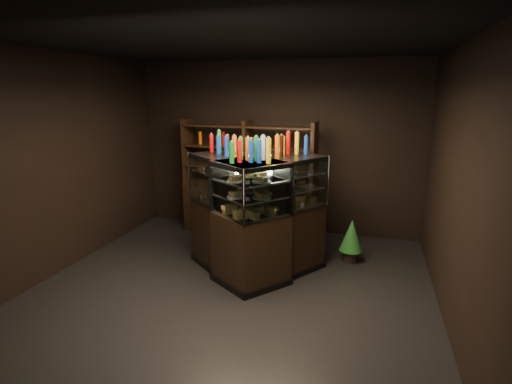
% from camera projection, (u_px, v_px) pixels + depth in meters
% --- Properties ---
extents(ground, '(5.00, 5.00, 0.00)m').
position_uv_depth(ground, '(231.00, 290.00, 5.09)').
color(ground, black).
rests_on(ground, ground).
extents(room_shell, '(5.02, 5.02, 3.01)m').
position_uv_depth(room_shell, '(228.00, 138.00, 4.62)').
color(room_shell, black).
rests_on(room_shell, ground).
extents(display_case, '(1.99, 1.66, 1.63)m').
position_uv_depth(display_case, '(254.00, 236.00, 5.48)').
color(display_case, black).
rests_on(display_case, ground).
extents(food_display, '(1.49, 1.21, 0.49)m').
position_uv_depth(food_display, '(254.00, 188.00, 5.30)').
color(food_display, gold).
rests_on(food_display, display_case).
extents(bottles_top, '(1.31, 1.07, 0.30)m').
position_uv_depth(bottles_top, '(254.00, 147.00, 5.18)').
color(bottles_top, black).
rests_on(bottles_top, display_case).
extents(potted_conifer, '(0.34, 0.34, 0.73)m').
position_uv_depth(potted_conifer, '(352.00, 235.00, 5.87)').
color(potted_conifer, black).
rests_on(potted_conifer, ground).
extents(back_shelving, '(2.35, 0.56, 2.00)m').
position_uv_depth(back_shelving, '(248.00, 201.00, 6.96)').
color(back_shelving, black).
rests_on(back_shelving, ground).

